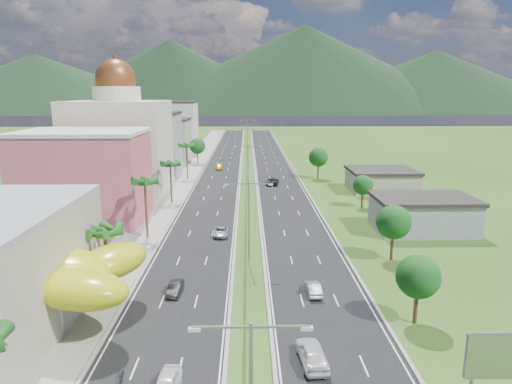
{
  "coord_description": "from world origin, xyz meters",
  "views": [
    {
      "loc": [
        -0.13,
        -45.08,
        21.9
      ],
      "look_at": [
        1.16,
        22.55,
        7.0
      ],
      "focal_mm": 32.0,
      "sensor_mm": 36.0,
      "label": 1
    }
  ],
  "objects": [
    {
      "name": "leafy_tree_ra",
      "position": [
        16.0,
        -5.0,
        4.78
      ],
      "size": [
        4.2,
        4.2,
        6.9
      ],
      "color": "#47301C",
      "rests_on": "ground"
    },
    {
      "name": "road_left",
      "position": [
        -7.5,
        90.0,
        0.02
      ],
      "size": [
        11.0,
        260.0,
        0.04
      ],
      "primitive_type": "cube",
      "color": "black",
      "rests_on": "ground"
    },
    {
      "name": "leafy_tree_rd",
      "position": [
        18.0,
        70.0,
        5.58
      ],
      "size": [
        4.9,
        4.9,
        8.05
      ],
      "color": "#47301C",
      "rests_on": "ground"
    },
    {
      "name": "median_guardrail",
      "position": [
        0.0,
        71.99,
        0.62
      ],
      "size": [
        0.1,
        216.06,
        0.76
      ],
      "color": "gray",
      "rests_on": "ground"
    },
    {
      "name": "palm_tree_c",
      "position": [
        -15.5,
        22.0,
        8.5
      ],
      "size": [
        3.6,
        3.6,
        9.6
      ],
      "color": "#47301C",
      "rests_on": "ground"
    },
    {
      "name": "streetlight_median_e",
      "position": [
        0.0,
        140.0,
        6.75
      ],
      "size": [
        6.04,
        0.25,
        11.0
      ],
      "color": "gray",
      "rests_on": "ground"
    },
    {
      "name": "leafy_tree_lfar",
      "position": [
        -15.5,
        95.0,
        5.58
      ],
      "size": [
        4.9,
        4.9,
        8.05
      ],
      "color": "#47301C",
      "rests_on": "ground"
    },
    {
      "name": "palm_tree_b",
      "position": [
        -15.5,
        2.0,
        7.06
      ],
      "size": [
        3.6,
        3.6,
        8.1
      ],
      "color": "#47301C",
      "rests_on": "ground"
    },
    {
      "name": "mountain_ridge",
      "position": [
        60.0,
        450.0,
        0.0
      ],
      "size": [
        860.0,
        140.0,
        90.0
      ],
      "primitive_type": null,
      "color": "black",
      "rests_on": "ground"
    },
    {
      "name": "streetlight_median_c",
      "position": [
        0.0,
        50.0,
        6.75
      ],
      "size": [
        6.04,
        0.25,
        11.0
      ],
      "color": "gray",
      "rests_on": "ground"
    },
    {
      "name": "billboard",
      "position": [
        17.0,
        -18.0,
        4.42
      ],
      "size": [
        5.2,
        0.35,
        6.2
      ],
      "color": "gray",
      "rests_on": "ground"
    },
    {
      "name": "shed_far",
      "position": [
        30.0,
        55.0,
        2.2
      ],
      "size": [
        14.0,
        12.0,
        4.4
      ],
      "primitive_type": "cube",
      "color": "#A29B85",
      "rests_on": "ground"
    },
    {
      "name": "palm_tree_d",
      "position": [
        -15.5,
        45.0,
        7.54
      ],
      "size": [
        3.6,
        3.6,
        8.6
      ],
      "color": "#47301C",
      "rests_on": "ground"
    },
    {
      "name": "motorcycle",
      "position": [
        -9.88,
        -13.68,
        0.66
      ],
      "size": [
        0.85,
        1.99,
        1.23
      ],
      "primitive_type": "imported",
      "rotation": [
        0.0,
        0.0,
        0.14
      ],
      "color": "black",
      "rests_on": "road_left"
    },
    {
      "name": "domed_building",
      "position": [
        -28.0,
        55.0,
        11.35
      ],
      "size": [
        20.0,
        20.0,
        28.7
      ],
      "color": "beige",
      "rests_on": "ground"
    },
    {
      "name": "car_dark_far_right",
      "position": [
        5.92,
        62.46,
        0.85
      ],
      "size": [
        3.5,
        6.13,
        1.61
      ],
      "primitive_type": "imported",
      "rotation": [
        0.0,
        0.0,
        2.99
      ],
      "color": "black",
      "rests_on": "road_right"
    },
    {
      "name": "leafy_tree_rb",
      "position": [
        19.0,
        12.0,
        5.18
      ],
      "size": [
        4.55,
        4.55,
        7.47
      ],
      "color": "#47301C",
      "rests_on": "ground"
    },
    {
      "name": "lime_canopy",
      "position": [
        -20.0,
        -4.0,
        4.99
      ],
      "size": [
        18.0,
        15.0,
        7.4
      ],
      "color": "#B9BA12",
      "rests_on": "ground"
    },
    {
      "name": "car_white_near_right",
      "position": [
        5.12,
        -11.54,
        0.93
      ],
      "size": [
        2.51,
        5.36,
        1.77
      ],
      "primitive_type": "imported",
      "rotation": [
        0.0,
        0.0,
        3.22
      ],
      "color": "white",
      "rests_on": "road_right"
    },
    {
      "name": "sidewalk_left",
      "position": [
        -17.0,
        90.0,
        0.06
      ],
      "size": [
        7.0,
        260.0,
        0.12
      ],
      "primitive_type": "cube",
      "color": "gray",
      "rests_on": "ground"
    },
    {
      "name": "streetlight_median_d",
      "position": [
        0.0,
        95.0,
        6.75
      ],
      "size": [
        6.04,
        0.25,
        11.0
      ],
      "color": "gray",
      "rests_on": "ground"
    },
    {
      "name": "shed_near",
      "position": [
        28.0,
        25.0,
        2.5
      ],
      "size": [
        15.0,
        10.0,
        5.0
      ],
      "primitive_type": "cube",
      "color": "gray",
      "rests_on": "ground"
    },
    {
      "name": "car_silver_right",
      "position": [
        7.08,
        1.56,
        0.71
      ],
      "size": [
        1.54,
        4.1,
        1.34
      ],
      "primitive_type": "imported",
      "rotation": [
        0.0,
        0.0,
        3.17
      ],
      "color": "#A2A4A9",
      "rests_on": "road_right"
    },
    {
      "name": "midrise_white",
      "position": [
        -27.0,
        125.0,
        9.0
      ],
      "size": [
        16.0,
        15.0,
        18.0
      ],
      "primitive_type": "cube",
      "color": "silver",
      "rests_on": "ground"
    },
    {
      "name": "midrise_beige",
      "position": [
        -27.0,
        102.0,
        6.5
      ],
      "size": [
        16.0,
        15.0,
        13.0
      ],
      "primitive_type": "cube",
      "color": "#A29B85",
      "rests_on": "ground"
    },
    {
      "name": "leafy_tree_rc",
      "position": [
        22.0,
        40.0,
        4.37
      ],
      "size": [
        3.85,
        3.85,
        6.33
      ],
      "color": "#47301C",
      "rests_on": "ground"
    },
    {
      "name": "car_yellow_far_left",
      "position": [
        -8.26,
        84.55,
        0.77
      ],
      "size": [
        2.11,
        5.06,
        1.46
      ],
      "primitive_type": "imported",
      "rotation": [
        0.0,
        0.0,
        -0.01
      ],
      "color": "gold",
      "rests_on": "road_left"
    },
    {
      "name": "palm_tree_e",
      "position": [
        -15.5,
        70.0,
        8.31
      ],
      "size": [
        3.6,
        3.6,
        9.4
      ],
      "color": "#47301C",
      "rests_on": "ground"
    },
    {
      "name": "pink_shophouse",
      "position": [
        -28.0,
        32.0,
        7.5
      ],
      "size": [
        20.0,
        15.0,
        15.0
      ],
      "primitive_type": "cube",
      "color": "#CA5369",
      "rests_on": "ground"
    },
    {
      "name": "car_dark_left",
      "position": [
        -8.21,
        2.01,
        0.68
      ],
      "size": [
        1.62,
        3.99,
        1.29
      ],
      "primitive_type": "imported",
      "rotation": [
        0.0,
        0.0,
        -0.07
      ],
      "color": "black",
      "rests_on": "road_left"
    },
    {
      "name": "road_right",
      "position": [
        7.5,
        90.0,
        0.02
      ],
      "size": [
        11.0,
        260.0,
        0.04
      ],
      "primitive_type": "cube",
      "color": "black",
      "rests_on": "ground"
    },
    {
      "name": "ground",
      "position": [
        0.0,
        0.0,
        0.0
      ],
      "size": [
        500.0,
        500.0,
        0.0
      ],
      "primitive_type": "plane",
      "color": "#2D5119",
      "rests_on": "ground"
    },
    {
      "name": "car_silver_mid_left",
      "position": [
        -4.3,
        22.67,
        0.71
      ],
      "size": [
        2.34,
        4.89,
        1.35
      ],
      "primitive_type": "imported",
      "rotation": [
        0.0,
        0.0,
        0.02
      ],
      "color": "#96989D",
      "rests_on": "road_left"
    },
    {
      "name": "midrise_grey",
      "position": [
        -27.0,
        80.0,
        8.0
      ],
      "size": [
        16.0,
        15.0,
        16.0
      ],
      "primitive_type": "cube",
      "color": "gray",
      "rests_on": "ground"
    },
    {
      "name": "streetlight_median_b",
      "position": [
        0.0,
        10.0,
        6.75
      ],
      "size": [
        6.04,
        0.25,
        11.0
      ],
      "color": "gray",
      "rests_on": "ground"
    }
  ]
}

